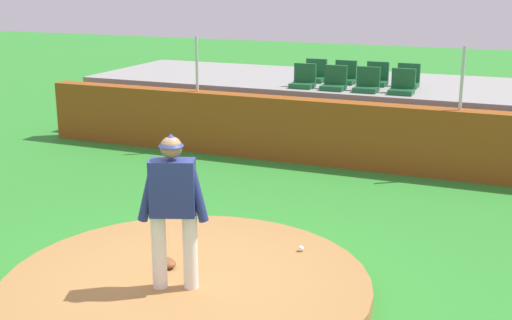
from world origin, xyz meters
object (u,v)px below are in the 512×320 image
object	(u,v)px
stadium_chair_3	(402,86)
stadium_chair_6	(377,78)
pitcher	(173,201)
stadium_chair_1	(334,82)
stadium_chair_0	(304,80)
stadium_chair_2	(367,84)
fielding_glove	(166,263)
baseball	(301,248)
stadium_chair_5	(345,76)
stadium_chair_7	(408,80)
stadium_chair_4	(315,75)

from	to	relation	value
stadium_chair_3	stadium_chair_6	size ratio (longest dim) A/B	1.00
pitcher	stadium_chair_1	xyz separation A→B (m)	(-0.33, 7.52, 0.22)
stadium_chair_6	stadium_chair_0	bearing A→B (deg)	32.95
stadium_chair_2	stadium_chair_1	bearing A→B (deg)	1.39
fielding_glove	stadium_chair_0	size ratio (longest dim) A/B	0.60
fielding_glove	stadium_chair_1	world-z (taller)	stadium_chair_1
pitcher	baseball	distance (m)	2.06
stadium_chair_5	stadium_chair_7	distance (m)	1.39
baseball	stadium_chair_0	distance (m)	6.47
pitcher	stadium_chair_1	distance (m)	7.53
stadium_chair_0	stadium_chair_2	xyz separation A→B (m)	(1.39, -0.01, 0.00)
stadium_chair_2	stadium_chair_7	world-z (taller)	same
stadium_chair_0	stadium_chair_7	world-z (taller)	same
stadium_chair_5	stadium_chair_7	world-z (taller)	same
stadium_chair_1	stadium_chair_3	distance (m)	1.42
stadium_chair_1	stadium_chair_6	xyz separation A→B (m)	(0.69, 0.92, 0.00)
pitcher	stadium_chair_3	xyz separation A→B (m)	(1.09, 7.54, 0.22)
stadium_chair_1	stadium_chair_6	size ratio (longest dim) A/B	1.00
pitcher	stadium_chair_2	bearing A→B (deg)	66.26
stadium_chair_1	stadium_chair_5	bearing A→B (deg)	-88.57
stadium_chair_5	fielding_glove	bearing A→B (deg)	89.82
stadium_chair_3	stadium_chair_0	bearing A→B (deg)	-0.23
baseball	stadium_chair_3	xyz separation A→B (m)	(0.11, 6.02, 1.22)
fielding_glove	stadium_chair_1	xyz separation A→B (m)	(0.05, 7.08, 1.20)
baseball	stadium_chair_5	world-z (taller)	stadium_chair_5
stadium_chair_4	baseball	bearing A→B (deg)	106.35
baseball	stadium_chair_6	xyz separation A→B (m)	(-0.62, 6.92, 1.22)
stadium_chair_0	stadium_chair_2	world-z (taller)	same
pitcher	stadium_chair_7	distance (m)	8.49
stadium_chair_6	baseball	bearing A→B (deg)	95.14
baseball	stadium_chair_3	world-z (taller)	stadium_chair_3
pitcher	stadium_chair_6	size ratio (longest dim) A/B	3.57
stadium_chair_0	stadium_chair_2	distance (m)	1.39
baseball	stadium_chair_2	bearing A→B (deg)	95.87
stadium_chair_0	stadium_chair_3	bearing A→B (deg)	179.77
pitcher	stadium_chair_7	size ratio (longest dim) A/B	3.57
stadium_chair_2	stadium_chair_3	xyz separation A→B (m)	(0.73, 0.00, 0.00)
fielding_glove	stadium_chair_5	distance (m)	8.08
pitcher	stadium_chair_7	bearing A→B (deg)	61.99
fielding_glove	stadium_chair_3	distance (m)	7.35
fielding_glove	stadium_chair_4	size ratio (longest dim) A/B	0.60
pitcher	baseball	bearing A→B (deg)	36.11
stadium_chair_6	stadium_chair_7	size ratio (longest dim) A/B	1.00
stadium_chair_2	stadium_chair_5	xyz separation A→B (m)	(-0.72, 0.89, 0.00)
stadium_chair_3	stadium_chair_5	xyz separation A→B (m)	(-1.44, 0.89, 0.00)
stadium_chair_2	stadium_chair_4	xyz separation A→B (m)	(-1.41, 0.90, 0.00)
stadium_chair_7	stadium_chair_5	bearing A→B (deg)	-0.18
fielding_glove	stadium_chair_6	distance (m)	8.12
stadium_chair_4	stadium_chair_6	world-z (taller)	same
fielding_glove	pitcher	bearing A→B (deg)	-23.16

